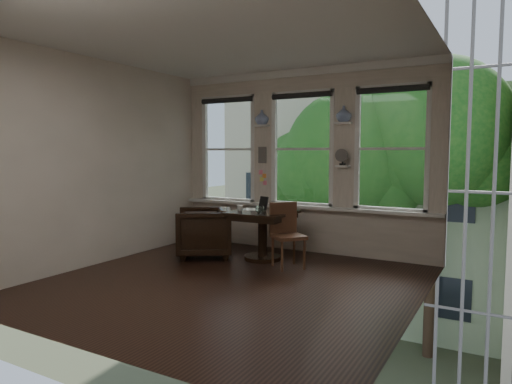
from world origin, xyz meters
The scene contains 25 objects.
ground centered at (0.00, 0.00, 0.00)m, with size 4.50×4.50×0.00m, color black.
ceiling centered at (0.00, 0.00, 3.00)m, with size 4.50×4.50×0.00m, color silver.
wall_back centered at (0.00, 2.25, 1.50)m, with size 4.50×4.50×0.00m, color beige.
wall_front centered at (0.00, -2.25, 1.50)m, with size 4.50×4.50×0.00m, color beige.
wall_left centered at (-2.25, 0.00, 1.50)m, with size 4.50×4.50×0.00m, color beige.
wall_right centered at (2.25, 0.00, 1.50)m, with size 4.50×4.50×0.00m, color beige.
window_left centered at (-1.45, 2.25, 1.70)m, with size 1.10×0.12×1.90m, color white, non-canonical shape.
window_center centered at (0.00, 2.25, 1.70)m, with size 1.10×0.12×1.90m, color white, non-canonical shape.
window_right centered at (1.45, 2.25, 1.70)m, with size 1.10×0.12×1.90m, color white, non-canonical shape.
shelf_left centered at (-0.72, 2.15, 2.10)m, with size 0.26×0.16×0.03m, color white.
shelf_right centered at (0.72, 2.15, 2.10)m, with size 0.26×0.16×0.03m, color white.
intercom centered at (-0.72, 2.18, 1.60)m, with size 0.14×0.06×0.28m, color #59544F.
sticky_notes centered at (-0.72, 2.19, 1.25)m, with size 0.16×0.01×0.24m, color pink, non-canonical shape.
desk_fan centered at (0.72, 2.13, 1.53)m, with size 0.20×0.20×0.24m, color #59544F, non-canonical shape.
vase_left centered at (-0.72, 2.15, 2.24)m, with size 0.24×0.24×0.25m, color white.
vase_right centered at (0.72, 2.15, 2.24)m, with size 0.24×0.24×0.25m, color white.
table centered at (-0.25, 1.32, 0.38)m, with size 0.90×0.90×0.75m, color black, non-canonical shape.
armchair_left centered at (-1.16, 1.04, 0.39)m, with size 0.83×0.85×0.77m, color black.
cushion_red centered at (-1.16, 1.04, 0.45)m, with size 0.45×0.45×0.06m, color maroon.
side_chair_right centered at (0.31, 1.06, 0.46)m, with size 0.42×0.42×0.92m, color #442318, non-canonical shape.
laptop centered at (0.05, 1.31, 0.76)m, with size 0.35×0.23×0.03m, color black.
mug centered at (-0.58, 1.18, 0.79)m, with size 0.09×0.09×0.09m, color white.
drinking_glass centered at (-0.18, 1.10, 0.80)m, with size 0.14×0.14×0.11m, color white.
tablet centered at (-0.27, 1.38, 0.86)m, with size 0.16×0.02×0.22m, color black.
papers centered at (-0.52, 1.41, 0.75)m, with size 0.22×0.30×0.00m, color silver.
Camera 1 is at (3.06, -4.74, 1.65)m, focal length 32.00 mm.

